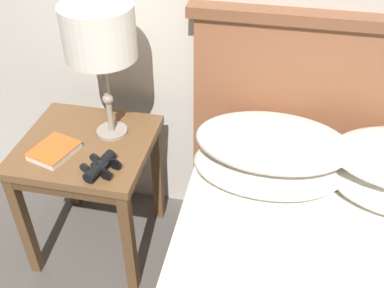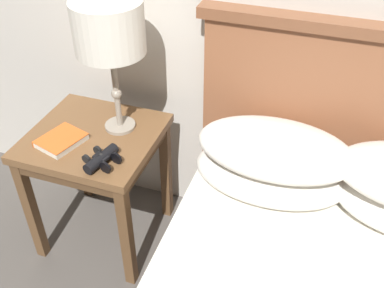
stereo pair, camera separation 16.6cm
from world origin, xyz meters
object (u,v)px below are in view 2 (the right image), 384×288
at_px(nightstand, 95,151).
at_px(table_lamp, 109,30).
at_px(binoculars_pair, 102,159).
at_px(book_on_nightstand, 61,140).

distance_m(nightstand, table_lamp, 0.54).
bearing_deg(table_lamp, binoculars_pair, -80.09).
xyz_separation_m(nightstand, table_lamp, (0.09, 0.09, 0.53)).
bearing_deg(book_on_nightstand, nightstand, 45.52).
bearing_deg(table_lamp, nightstand, -134.81).
height_order(nightstand, binoculars_pair, binoculars_pair).
xyz_separation_m(table_lamp, book_on_nightstand, (-0.18, -0.18, -0.42)).
bearing_deg(book_on_nightstand, binoculars_pair, -15.61).
height_order(nightstand, book_on_nightstand, book_on_nightstand).
xyz_separation_m(table_lamp, binoculars_pair, (0.04, -0.24, -0.42)).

